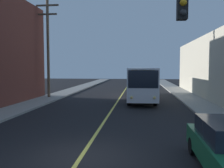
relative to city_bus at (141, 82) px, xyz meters
name	(u,v)px	position (x,y,z in m)	size (l,w,h in m)	color
ground_plane	(80,158)	(-2.20, -16.51, -1.82)	(120.00, 120.00, 0.00)	black
sidewalk_left	(24,107)	(-9.45, -6.51, -1.74)	(2.50, 90.00, 0.15)	gray
sidewalk_right	(209,111)	(5.05, -6.51, -1.74)	(2.50, 90.00, 0.15)	gray
lane_stripe_center	(118,101)	(-2.20, -1.51, -1.81)	(0.16, 60.00, 0.01)	#D8CC4C
city_bus	(141,82)	(0.00, 0.00, 0.00)	(2.91, 12.22, 3.20)	silver
utility_pole_mid	(48,44)	(-9.65, -0.52, 3.90)	(2.40, 0.28, 10.13)	brown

